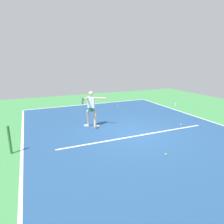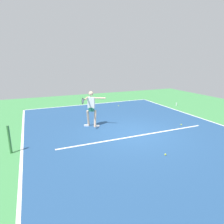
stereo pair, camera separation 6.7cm
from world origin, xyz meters
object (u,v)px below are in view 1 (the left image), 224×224
tennis_ball_near_service_line (181,124)px  tennis_ball_by_sideline (118,106)px  tennis_player (91,106)px  water_bottle (176,104)px  net_post (10,140)px  tennis_ball_near_player (166,154)px

tennis_ball_near_service_line → tennis_ball_by_sideline: same height
tennis_ball_by_sideline → tennis_player: bearing=48.8°
tennis_ball_near_service_line → water_bottle: size_ratio=0.30×
net_post → tennis_ball_near_player: 5.67m
net_post → tennis_ball_near_player: bearing=155.2°
tennis_player → water_bottle: size_ratio=8.40×
net_post → water_bottle: 11.60m
tennis_ball_near_service_line → water_bottle: bearing=-127.8°
tennis_player → water_bottle: tennis_player is taller
net_post → tennis_ball_near_player: net_post is taller
tennis_ball_near_service_line → tennis_player: bearing=-20.6°
net_post → tennis_ball_by_sideline: size_ratio=16.21×
tennis_ball_by_sideline → water_bottle: water_bottle is taller
water_bottle → tennis_ball_by_sideline: bearing=-21.2°
net_post → tennis_ball_by_sideline: net_post is taller
net_post → water_bottle: bearing=-160.9°
net_post → water_bottle: net_post is taller
tennis_ball_by_sideline → water_bottle: size_ratio=0.30×
tennis_player → tennis_ball_near_service_line: size_ratio=28.00×
tennis_ball_near_player → water_bottle: 8.49m
tennis_player → tennis_ball_near_service_line: tennis_player is taller
net_post → tennis_player: 4.04m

